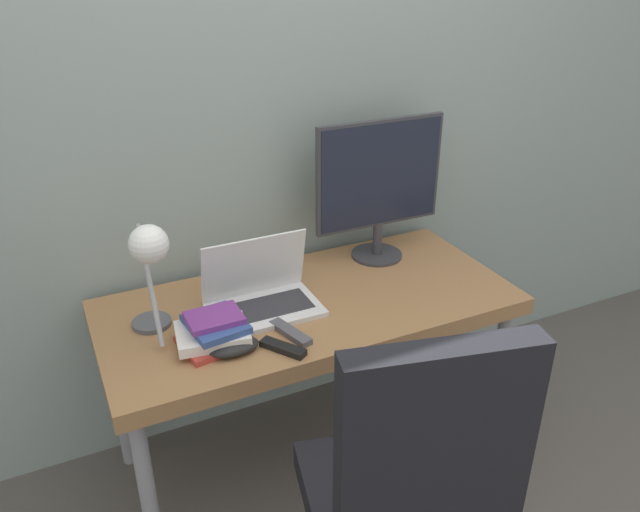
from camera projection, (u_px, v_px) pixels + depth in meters
name	position (u px, v px, depth m)	size (l,w,h in m)	color
wall_back	(262.00, 108.00, 2.24)	(8.00, 0.05, 2.60)	gray
desk	(309.00, 316.00, 2.21)	(1.44, 0.67, 0.71)	#996B42
laptop	(261.00, 295.00, 2.10)	(0.37, 0.24, 0.25)	silver
monitor	(379.00, 182.00, 2.35)	(0.52, 0.20, 0.55)	#333338
desk_lamp	(149.00, 259.00, 1.79)	(0.13, 0.28, 0.42)	#4C4C51
office_chair	(408.00, 498.00, 1.53)	(0.61, 0.61, 1.13)	black
book_stack	(213.00, 331.00, 1.92)	(0.24, 0.21, 0.09)	#B2382D
tv_remote	(290.00, 333.00, 1.97)	(0.09, 0.18, 0.02)	#4C4C51
media_remote	(283.00, 348.00, 1.90)	(0.12, 0.15, 0.02)	black
game_controller	(233.00, 347.00, 1.89)	(0.16, 0.09, 0.04)	black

